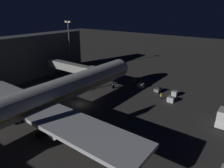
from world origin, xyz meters
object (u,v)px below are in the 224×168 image
object	(u,v)px
jet_bridge	(75,68)
traffic_cone_nose_port	(128,84)
apron_floodlight_mast	(69,43)
ground_crew_by_belt_loader	(134,81)
baggage_container_spare	(175,93)
cargo_truck_aft	(223,117)
baggage_container_near_belt	(141,86)
baggage_container_far_row	(171,99)
ground_crew_marshaller_fwd	(134,82)
traffic_cone_nose_starboard	(117,82)
baggage_tug_lead	(158,90)
ground_crew_by_tug	(161,96)
airliner_at_gate	(34,101)

from	to	relation	value
jet_bridge	traffic_cone_nose_port	size ratio (longest dim) A/B	38.48
apron_floodlight_mast	ground_crew_by_belt_loader	size ratio (longest dim) A/B	11.72
jet_bridge	baggage_container_spare	bearing A→B (deg)	-158.67
jet_bridge	traffic_cone_nose_port	bearing A→B (deg)	-141.43
cargo_truck_aft	baggage_container_near_belt	world-z (taller)	cargo_truck_aft
ground_crew_by_belt_loader	baggage_container_far_row	bearing A→B (deg)	156.74
baggage_container_near_belt	ground_crew_marshaller_fwd	bearing A→B (deg)	-17.19
ground_crew_marshaller_fwd	jet_bridge	bearing A→B (deg)	38.74
ground_crew_by_belt_loader	traffic_cone_nose_port	bearing A→B (deg)	74.14
traffic_cone_nose_starboard	baggage_container_near_belt	bearing A→B (deg)	-178.06
cargo_truck_aft	traffic_cone_nose_port	size ratio (longest dim) A/B	9.07
apron_floodlight_mast	traffic_cone_nose_starboard	size ratio (longest dim) A/B	35.98
baggage_tug_lead	baggage_container_far_row	bearing A→B (deg)	144.40
ground_crew_by_belt_loader	traffic_cone_nose_port	distance (m)	2.96
baggage_tug_lead	apron_floodlight_mast	bearing A→B (deg)	0.41
ground_crew_by_belt_loader	ground_crew_by_tug	bearing A→B (deg)	152.26
jet_bridge	baggage_container_spare	world-z (taller)	jet_bridge
airliner_at_gate	baggage_container_near_belt	distance (m)	34.83
baggage_container_spare	ground_crew_by_belt_loader	bearing A→B (deg)	-8.00
cargo_truck_aft	traffic_cone_nose_port	world-z (taller)	cargo_truck_aft
baggage_container_near_belt	ground_crew_by_tug	xyz separation A→B (m)	(-8.98, 4.29, 0.24)
baggage_container_near_belt	ground_crew_by_belt_loader	size ratio (longest dim) A/B	1.05
airliner_at_gate	baggage_container_near_belt	bearing A→B (deg)	-101.49
airliner_at_gate	traffic_cone_nose_starboard	distance (m)	33.99
cargo_truck_aft	ground_crew_by_tug	size ratio (longest dim) A/B	2.76
airliner_at_gate	ground_crew_marshaller_fwd	size ratio (longest dim) A/B	38.17
baggage_tug_lead	airliner_at_gate	bearing A→B (deg)	69.00
traffic_cone_nose_port	traffic_cone_nose_starboard	distance (m)	4.40
baggage_container_spare	traffic_cone_nose_starboard	world-z (taller)	baggage_container_spare
baggage_container_spare	traffic_cone_nose_port	size ratio (longest dim) A/B	2.77
jet_bridge	baggage_container_far_row	size ratio (longest dim) A/B	11.64
cargo_truck_aft	baggage_container_near_belt	xyz separation A→B (m)	(25.54, -9.38, -1.25)
jet_bridge	traffic_cone_nose_port	world-z (taller)	jet_bridge
jet_bridge	traffic_cone_nose_starboard	size ratio (longest dim) A/B	38.48
jet_bridge	baggage_container_spare	size ratio (longest dim) A/B	13.88
airliner_at_gate	apron_floodlight_mast	xyz separation A→B (m)	(25.50, -33.38, 5.47)
baggage_container_far_row	ground_crew_by_belt_loader	world-z (taller)	ground_crew_by_belt_loader
baggage_container_near_belt	baggage_container_far_row	world-z (taller)	baggage_container_near_belt
airliner_at_gate	apron_floodlight_mast	size ratio (longest dim) A/B	3.48
apron_floodlight_mast	cargo_truck_aft	size ratio (longest dim) A/B	3.97
ground_crew_marshaller_fwd	traffic_cone_nose_starboard	distance (m)	6.10
airliner_at_gate	traffic_cone_nose_port	size ratio (longest dim) A/B	125.24
ground_crew_by_belt_loader	traffic_cone_nose_starboard	bearing A→B (deg)	28.17
traffic_cone_nose_port	airliner_at_gate	bearing A→B (deg)	86.24
jet_bridge	cargo_truck_aft	world-z (taller)	jet_bridge
jet_bridge	ground_crew_marshaller_fwd	world-z (taller)	jet_bridge
airliner_at_gate	baggage_tug_lead	distance (m)	36.41
baggage_container_spare	traffic_cone_nose_port	world-z (taller)	baggage_container_spare
baggage_container_far_row	ground_crew_marshaller_fwd	distance (m)	16.01
ground_crew_by_belt_loader	airliner_at_gate	bearing A→B (deg)	85.28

